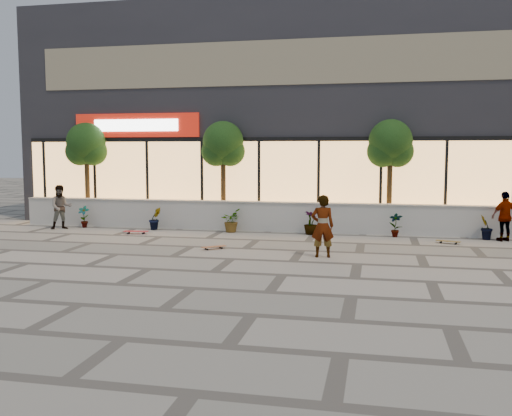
% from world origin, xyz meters
% --- Properties ---
extents(ground, '(80.00, 80.00, 0.00)m').
position_xyz_m(ground, '(0.00, 0.00, 0.00)').
color(ground, '#AAA193').
rests_on(ground, ground).
extents(planter_wall, '(22.00, 0.42, 1.04)m').
position_xyz_m(planter_wall, '(0.00, 7.00, 0.52)').
color(planter_wall, beige).
rests_on(planter_wall, ground).
extents(retail_building, '(24.00, 9.17, 8.50)m').
position_xyz_m(retail_building, '(-0.00, 12.49, 4.25)').
color(retail_building, '#27262C').
rests_on(retail_building, ground).
extents(shrub_a, '(0.43, 0.29, 0.81)m').
position_xyz_m(shrub_a, '(-8.50, 6.45, 0.41)').
color(shrub_a, '#173511').
rests_on(shrub_a, ground).
extents(shrub_b, '(0.57, 0.57, 0.81)m').
position_xyz_m(shrub_b, '(-5.70, 6.45, 0.41)').
color(shrub_b, '#173511').
rests_on(shrub_b, ground).
extents(shrub_c, '(0.68, 0.77, 0.81)m').
position_xyz_m(shrub_c, '(-2.90, 6.45, 0.41)').
color(shrub_c, '#173511').
rests_on(shrub_c, ground).
extents(shrub_d, '(0.64, 0.64, 0.81)m').
position_xyz_m(shrub_d, '(-0.10, 6.45, 0.41)').
color(shrub_d, '#173511').
rests_on(shrub_d, ground).
extents(shrub_e, '(0.46, 0.35, 0.81)m').
position_xyz_m(shrub_e, '(2.70, 6.45, 0.41)').
color(shrub_e, '#173511').
rests_on(shrub_e, ground).
extents(shrub_f, '(0.55, 0.57, 0.81)m').
position_xyz_m(shrub_f, '(5.50, 6.45, 0.41)').
color(shrub_f, '#173511').
rests_on(shrub_f, ground).
extents(tree_west, '(1.60, 1.50, 3.92)m').
position_xyz_m(tree_west, '(-9.00, 7.70, 2.99)').
color(tree_west, '#473019').
rests_on(tree_west, ground).
extents(tree_midwest, '(1.60, 1.50, 3.92)m').
position_xyz_m(tree_midwest, '(-3.50, 7.70, 2.99)').
color(tree_midwest, '#473019').
rests_on(tree_midwest, ground).
extents(tree_mideast, '(1.60, 1.50, 3.92)m').
position_xyz_m(tree_mideast, '(2.50, 7.70, 2.99)').
color(tree_mideast, '#473019').
rests_on(tree_mideast, ground).
extents(skater_center, '(0.67, 0.51, 1.67)m').
position_xyz_m(skater_center, '(0.68, 2.40, 0.84)').
color(skater_center, white).
rests_on(skater_center, ground).
extents(skater_left, '(0.98, 0.94, 1.60)m').
position_xyz_m(skater_left, '(-9.09, 5.90, 0.80)').
color(skater_left, '#8B7F59').
rests_on(skater_left, ground).
extents(skater_right_near, '(1.00, 0.72, 1.57)m').
position_xyz_m(skater_right_near, '(6.02, 6.30, 0.78)').
color(skater_right_near, silver).
rests_on(skater_right_near, ground).
extents(skateboard_center, '(0.69, 0.61, 0.09)m').
position_xyz_m(skateboard_center, '(-2.50, 2.96, 0.07)').
color(skateboard_center, '#9A5632').
rests_on(skateboard_center, ground).
extents(skateboard_left, '(0.86, 0.32, 0.10)m').
position_xyz_m(skateboard_left, '(-5.95, 5.33, 0.08)').
color(skateboard_left, red).
rests_on(skateboard_left, ground).
extents(skateboard_right_near, '(0.75, 0.42, 0.09)m').
position_xyz_m(skateboard_right_near, '(4.25, 5.41, 0.07)').
color(skateboard_right_near, brown).
rests_on(skateboard_right_near, ground).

